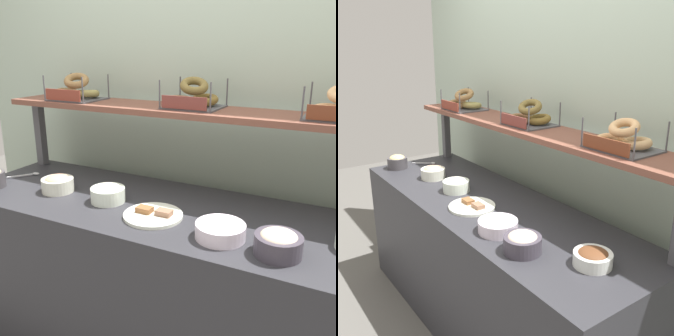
{
  "view_description": "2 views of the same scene",
  "coord_description": "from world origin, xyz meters",
  "views": [
    {
      "loc": [
        0.77,
        -1.47,
        1.57
      ],
      "look_at": [
        -0.03,
        0.08,
        1.02
      ],
      "focal_mm": 41.06,
      "sensor_mm": 36.0,
      "label": 1
    },
    {
      "loc": [
        1.81,
        -1.19,
        1.76
      ],
      "look_at": [
        0.04,
        0.1,
        1.06
      ],
      "focal_mm": 42.84,
      "sensor_mm": 36.0,
      "label": 2
    }
  ],
  "objects": [
    {
      "name": "serving_plate_white",
      "position": [
        0.0,
        -0.11,
        0.86
      ],
      "size": [
        0.27,
        0.27,
        0.04
      ],
      "color": "white",
      "rests_on": "deli_counter"
    },
    {
      "name": "bagel_basket_plain",
      "position": [
        0.69,
        0.28,
        1.33
      ],
      "size": [
        0.3,
        0.26,
        0.14
      ],
      "color": "#4C4C51",
      "rests_on": "upper_shelf"
    },
    {
      "name": "bowl_chocolate_spread",
      "position": [
        0.82,
        -0.02,
        0.89
      ],
      "size": [
        0.17,
        0.17,
        0.07
      ],
      "color": "white",
      "rests_on": "deli_counter"
    },
    {
      "name": "ground_plane",
      "position": [
        0.0,
        0.0,
        0.0
      ],
      "size": [
        8.0,
        8.0,
        0.0
      ],
      "primitive_type": "plane",
      "color": "#595651"
    },
    {
      "name": "bowl_lox_spread",
      "position": [
        -0.59,
        -0.07,
        0.89
      ],
      "size": [
        0.16,
        0.16,
        0.09
      ],
      "color": "white",
      "rests_on": "deli_counter"
    },
    {
      "name": "bowl_hummus",
      "position": [
        -0.96,
        -0.18,
        0.9
      ],
      "size": [
        0.14,
        0.14,
        0.1
      ],
      "color": "#444044",
      "rests_on": "deli_counter"
    },
    {
      "name": "serving_spoon_near_plate",
      "position": [
        -0.92,
        0.05,
        0.86
      ],
      "size": [
        0.13,
        0.15,
        0.01
      ],
      "color": "#B7B7BC",
      "rests_on": "deli_counter"
    },
    {
      "name": "bagel_basket_cinnamon_raisin",
      "position": [
        0.01,
        0.28,
        1.33
      ],
      "size": [
        0.27,
        0.24,
        0.16
      ],
      "color": "#4C4C51",
      "rests_on": "upper_shelf"
    },
    {
      "name": "deli_counter",
      "position": [
        0.0,
        0.0,
        0.42
      ],
      "size": [
        2.17,
        0.7,
        0.85
      ],
      "primitive_type": "cube",
      "color": "#2D2D33",
      "rests_on": "ground_plane"
    },
    {
      "name": "shelf_riser_left",
      "position": [
        -1.03,
        0.27,
        1.05
      ],
      "size": [
        0.05,
        0.05,
        0.4
      ],
      "primitive_type": "cube",
      "color": "#4C4C51",
      "rests_on": "deli_counter"
    },
    {
      "name": "back_wall",
      "position": [
        0.0,
        0.55,
        1.2
      ],
      "size": [
        3.37,
        0.06,
        2.4
      ],
      "primitive_type": "cube",
      "color": "#ACC0AC",
      "rests_on": "ground_plane"
    },
    {
      "name": "bowl_tuna_salad",
      "position": [
        0.56,
        -0.19,
        0.9
      ],
      "size": [
        0.17,
        0.17,
        0.1
      ],
      "color": "#423C47",
      "rests_on": "deli_counter"
    },
    {
      "name": "upper_shelf",
      "position": [
        0.0,
        0.27,
        1.26
      ],
      "size": [
        2.13,
        0.32,
        0.03
      ],
      "primitive_type": "cube",
      "color": "brown",
      "rests_on": "shelf_riser_left"
    },
    {
      "name": "bowl_cream_cheese",
      "position": [
        -0.28,
        -0.06,
        0.89
      ],
      "size": [
        0.17,
        0.17,
        0.09
      ],
      "color": "white",
      "rests_on": "deli_counter"
    },
    {
      "name": "bowl_scallion_spread",
      "position": [
        0.33,
        -0.17,
        0.89
      ],
      "size": [
        0.2,
        0.2,
        0.08
      ],
      "color": "white",
      "rests_on": "deli_counter"
    },
    {
      "name": "bagel_basket_everything",
      "position": [
        -0.7,
        0.26,
        1.33
      ],
      "size": [
        0.28,
        0.26,
        0.16
      ],
      "color": "#4C4C51",
      "rests_on": "upper_shelf"
    }
  ]
}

